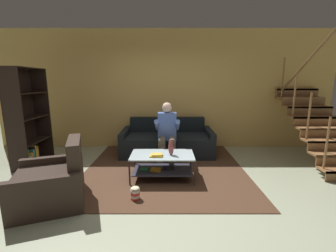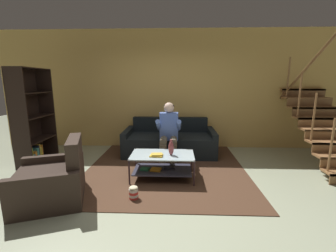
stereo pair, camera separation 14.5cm
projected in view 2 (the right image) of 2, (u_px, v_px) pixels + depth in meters
ground at (161, 190)px, 3.50m from camera, size 16.80×16.80×0.00m
back_partition at (167, 90)px, 5.63m from camera, size 8.40×0.12×2.90m
staircase_run at (319, 116)px, 4.68m from camera, size 1.01×2.54×2.60m
couch at (170, 142)px, 5.23m from camera, size 2.07×0.99×0.80m
person_seated_center at (169, 130)px, 4.60m from camera, size 0.50×0.58×1.24m
coffee_table at (162, 162)px, 3.89m from camera, size 1.08×0.62×0.43m
area_rug at (166, 166)px, 4.49m from camera, size 3.00×3.33×0.01m
vase at (171, 148)px, 3.80m from camera, size 0.09×0.09×0.27m
book_stack at (157, 155)px, 3.76m from camera, size 0.22×0.19×0.04m
bookshelf at (31, 126)px, 4.53m from camera, size 0.37×0.94×1.93m
armchair at (53, 181)px, 3.17m from camera, size 1.13×1.18×0.88m
popcorn_tub at (134, 193)px, 3.22m from camera, size 0.13×0.13×0.20m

